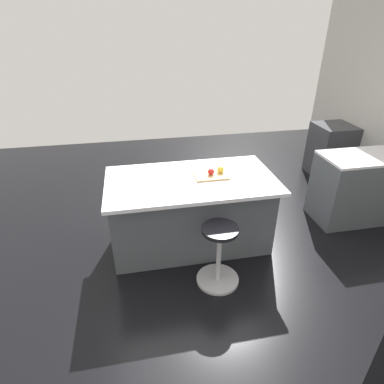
# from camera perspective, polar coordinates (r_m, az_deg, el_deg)

# --- Properties ---
(ground_plane) EXTENTS (7.65, 7.65, 0.00)m
(ground_plane) POSITION_cam_1_polar(r_m,az_deg,el_deg) (3.99, 1.23, -8.36)
(ground_plane) COLOR black
(oven_range) EXTENTS (0.60, 0.61, 0.87)m
(oven_range) POSITION_cam_1_polar(r_m,az_deg,el_deg) (5.93, 23.60, 6.87)
(oven_range) COLOR #38383D
(oven_range) RESTS_ON ground_plane
(kitchen_island) EXTENTS (1.83, 1.01, 0.89)m
(kitchen_island) POSITION_cam_1_polar(r_m,az_deg,el_deg) (3.68, -0.29, -3.46)
(kitchen_island) COLOR #4C5156
(kitchen_island) RESTS_ON ground_plane
(stool_by_window) EXTENTS (0.44, 0.44, 0.66)m
(stool_by_window) POSITION_cam_1_polar(r_m,az_deg,el_deg) (3.25, 4.81, -11.51)
(stool_by_window) COLOR #B7B7BC
(stool_by_window) RESTS_ON ground_plane
(cutting_board) EXTENTS (0.36, 0.24, 0.02)m
(cutting_board) POSITION_cam_1_polar(r_m,az_deg,el_deg) (3.48, 3.46, 2.94)
(cutting_board) COLOR tan
(cutting_board) RESTS_ON kitchen_island
(apple_yellow) EXTENTS (0.07, 0.07, 0.07)m
(apple_yellow) POSITION_cam_1_polar(r_m,az_deg,el_deg) (3.52, 5.14, 4.05)
(apple_yellow) COLOR gold
(apple_yellow) RESTS_ON cutting_board
(apple_red) EXTENTS (0.07, 0.07, 0.07)m
(apple_red) POSITION_cam_1_polar(r_m,az_deg,el_deg) (3.46, 3.42, 3.65)
(apple_red) COLOR red
(apple_red) RESTS_ON cutting_board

